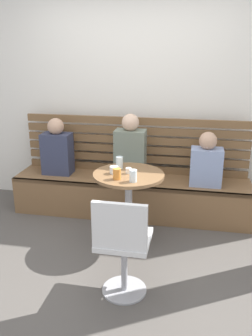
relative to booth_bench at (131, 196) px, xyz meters
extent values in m
plane|color=#514C47|center=(0.00, -1.20, -0.22)|extent=(8.00, 8.00, 0.00)
cube|color=white|center=(0.00, 0.44, 1.23)|extent=(5.20, 0.10, 2.90)
cube|color=brown|center=(0.00, 0.00, 0.00)|extent=(2.70, 0.52, 0.44)
cube|color=brown|center=(0.00, -0.24, 0.20)|extent=(2.70, 0.04, 0.04)
cube|color=brown|center=(0.00, 0.24, 0.26)|extent=(2.65, 0.04, 0.09)
cube|color=brown|center=(0.00, 0.24, 0.39)|extent=(2.65, 0.04, 0.09)
cube|color=brown|center=(0.00, 0.24, 0.50)|extent=(2.65, 0.04, 0.09)
cube|color=brown|center=(0.00, 0.24, 0.62)|extent=(2.65, 0.04, 0.09)
cube|color=brown|center=(0.00, 0.24, 0.73)|extent=(2.65, 0.04, 0.09)
cube|color=brown|center=(0.00, 0.24, 0.84)|extent=(2.65, 0.04, 0.09)
cylinder|color=#ADADB2|center=(0.10, -0.66, -0.21)|extent=(0.44, 0.44, 0.02)
cylinder|color=#ADADB2|center=(0.10, -0.66, 0.15)|extent=(0.07, 0.07, 0.69)
cylinder|color=brown|center=(0.10, -0.66, 0.50)|extent=(0.68, 0.68, 0.03)
cylinder|color=#ADADB2|center=(0.20, -1.41, -0.21)|extent=(0.36, 0.36, 0.02)
cylinder|color=#ADADB2|center=(0.20, -1.41, 0.00)|extent=(0.05, 0.05, 0.45)
cube|color=silver|center=(0.20, -1.41, 0.25)|extent=(0.40, 0.40, 0.04)
cube|color=silver|center=(0.20, -1.58, 0.45)|extent=(0.40, 0.04, 0.36)
cube|color=slate|center=(0.00, -0.03, 0.51)|extent=(0.34, 0.22, 0.57)
sphere|color=#DBB293|center=(0.00, -0.03, 0.88)|extent=(0.19, 0.19, 0.19)
cube|color=#8C9EC6|center=(0.84, -0.04, 0.42)|extent=(0.34, 0.22, 0.41)
sphere|color=tan|center=(0.84, -0.04, 0.72)|extent=(0.19, 0.19, 0.19)
cube|color=#333851|center=(-0.88, 0.02, 0.46)|extent=(0.34, 0.22, 0.49)
sphere|color=tan|center=(-0.88, 0.02, 0.79)|extent=(0.19, 0.19, 0.19)
cylinder|color=white|center=(0.18, -0.87, 0.57)|extent=(0.07, 0.07, 0.11)
cylinder|color=silver|center=(0.10, -0.66, 0.55)|extent=(0.06, 0.06, 0.05)
cylinder|color=orange|center=(0.02, -0.83, 0.57)|extent=(0.07, 0.07, 0.10)
cylinder|color=white|center=(-0.04, -0.69, 0.55)|extent=(0.08, 0.08, 0.07)
cylinder|color=silver|center=(-0.02, -0.53, 0.58)|extent=(0.07, 0.07, 0.12)
camera|label=1|loc=(0.67, -3.76, 1.64)|focal=37.81mm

